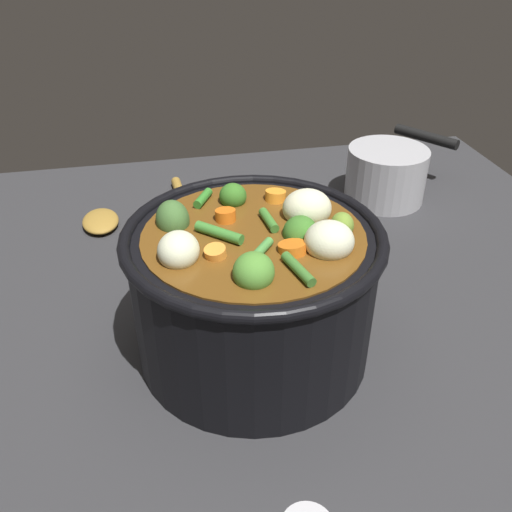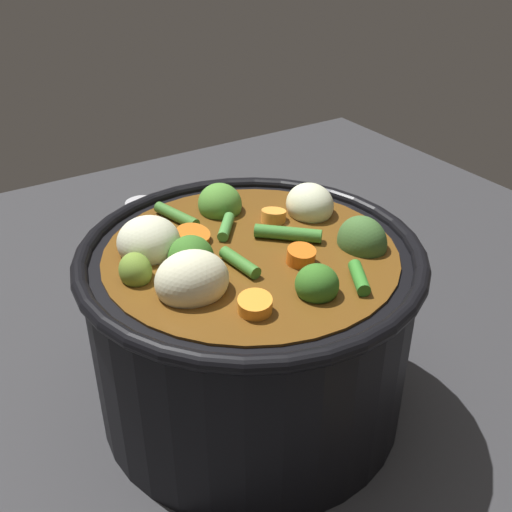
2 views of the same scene
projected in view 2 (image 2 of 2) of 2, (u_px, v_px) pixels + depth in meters
ground_plane at (251, 399)px, 0.54m from camera, size 1.10×1.10×0.00m
cooking_pot at (251, 324)px, 0.49m from camera, size 0.26×0.26×0.18m
salt_shaker at (145, 233)px, 0.71m from camera, size 0.04×0.04×0.08m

